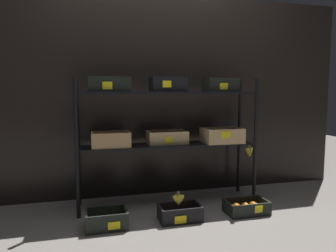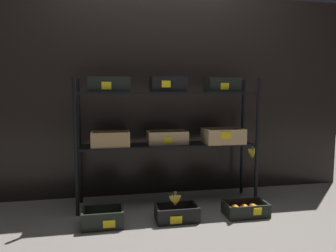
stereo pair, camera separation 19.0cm
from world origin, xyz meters
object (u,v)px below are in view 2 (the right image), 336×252
crate_ground_orange (245,210)px  display_rack (168,119)px  banana_bunch_loose (175,200)px  crate_ground_tangerine (177,215)px  crate_ground_apple_gold (103,219)px

crate_ground_orange → display_rack: bearing=144.7°
banana_bunch_loose → crate_ground_tangerine: bearing=10.4°
crate_ground_tangerine → crate_ground_orange: 0.60m
display_rack → crate_ground_apple_gold: (-0.60, -0.41, -0.74)m
crate_ground_apple_gold → crate_ground_orange: crate_ground_apple_gold is taller
display_rack → crate_ground_orange: display_rack is taller
crate_ground_tangerine → crate_ground_orange: size_ratio=0.95×
crate_ground_apple_gold → crate_ground_tangerine: (0.59, -0.00, -0.01)m
display_rack → crate_ground_orange: (0.59, -0.42, -0.75)m
crate_ground_apple_gold → banana_bunch_loose: banana_bunch_loose is taller
crate_ground_orange → crate_ground_apple_gold: bearing=179.9°
crate_ground_orange → banana_bunch_loose: size_ratio=3.03×
crate_ground_tangerine → banana_bunch_loose: banana_bunch_loose is taller
crate_ground_orange → banana_bunch_loose: 0.62m
display_rack → crate_ground_orange: 1.04m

